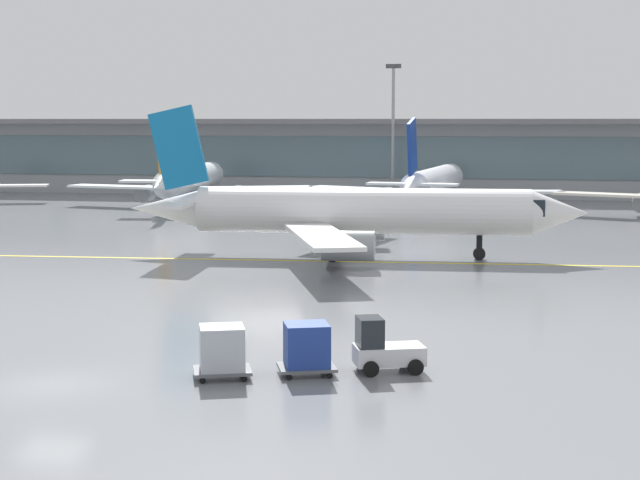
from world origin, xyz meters
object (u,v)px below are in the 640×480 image
(gate_airplane_2, at_px, (433,183))
(cargo_dolly_lead, at_px, (307,347))
(taxiing_regional_jet, at_px, (357,212))
(baggage_tug, at_px, (383,348))
(cargo_dolly_trailing, at_px, (222,350))
(gate_airplane_1, at_px, (190,180))
(apron_light_mast_1, at_px, (393,127))

(gate_airplane_2, distance_m, cargo_dolly_lead, 69.83)
(gate_airplane_2, relative_size, taxiing_regional_jet, 0.92)
(taxiing_regional_jet, xyz_separation_m, baggage_tug, (5.94, -31.05, -2.26))
(baggage_tug, distance_m, cargo_dolly_trailing, 6.07)
(cargo_dolly_lead, xyz_separation_m, cargo_dolly_trailing, (-2.96, -1.08, 0.00))
(gate_airplane_1, xyz_separation_m, baggage_tug, (30.33, -68.42, -2.02))
(baggage_tug, height_order, cargo_dolly_trailing, baggage_tug)
(gate_airplane_1, bearing_deg, cargo_dolly_trailing, -165.80)
(gate_airplane_2, xyz_separation_m, baggage_tug, (3.73, -68.80, -2.02))
(baggage_tug, bearing_deg, gate_airplane_2, 73.05)
(gate_airplane_1, bearing_deg, baggage_tug, -161.15)
(gate_airplane_1, height_order, apron_light_mast_1, apron_light_mast_1)
(cargo_dolly_trailing, bearing_deg, apron_light_mast_1, 72.62)
(taxiing_regional_jet, bearing_deg, apron_light_mast_1, 90.04)
(cargo_dolly_lead, height_order, cargo_dolly_trailing, same)
(gate_airplane_1, xyz_separation_m, taxiing_regional_jet, (24.40, -37.36, 0.24))
(taxiing_regional_jet, distance_m, cargo_dolly_lead, 32.28)
(gate_airplane_1, xyz_separation_m, cargo_dolly_trailing, (24.63, -70.50, -1.86))
(apron_light_mast_1, bearing_deg, baggage_tug, -83.28)
(gate_airplane_1, xyz_separation_m, gate_airplane_2, (26.60, 0.38, 0.00))
(baggage_tug, bearing_deg, gate_airplane_1, 93.86)
(taxiing_regional_jet, relative_size, baggage_tug, 10.87)
(gate_airplane_2, height_order, apron_light_mast_1, apron_light_mast_1)
(gate_airplane_1, height_order, baggage_tug, gate_airplane_1)
(cargo_dolly_lead, distance_m, apron_light_mast_1, 83.28)
(gate_airplane_2, xyz_separation_m, cargo_dolly_trailing, (-1.97, -70.88, -1.86))
(gate_airplane_1, height_order, cargo_dolly_lead, gate_airplane_1)
(cargo_dolly_trailing, height_order, apron_light_mast_1, apron_light_mast_1)
(taxiing_regional_jet, bearing_deg, gate_airplane_1, 119.03)
(baggage_tug, height_order, apron_light_mast_1, apron_light_mast_1)
(gate_airplane_1, distance_m, cargo_dolly_lead, 74.72)
(baggage_tug, relative_size, cargo_dolly_lead, 1.16)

